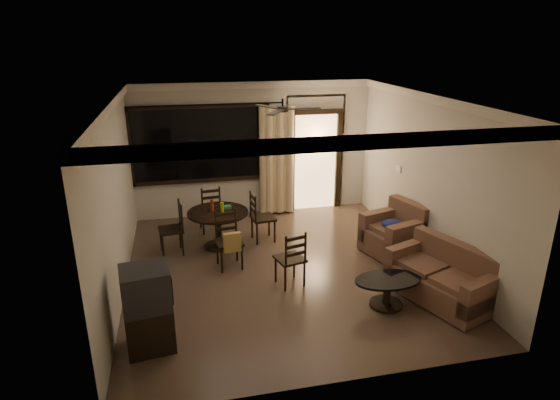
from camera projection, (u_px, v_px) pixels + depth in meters
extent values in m
plane|color=#7F6651|center=(282.00, 269.00, 7.78)|extent=(5.50, 5.50, 0.00)
plane|color=beige|center=(254.00, 149.00, 9.84)|extent=(5.00, 0.00, 5.00)
plane|color=beige|center=(342.00, 272.00, 4.78)|extent=(5.00, 0.00, 5.00)
plane|color=beige|center=(115.00, 201.00, 6.80)|extent=(0.00, 5.50, 5.50)
plane|color=beige|center=(428.00, 179.00, 7.82)|extent=(0.00, 5.50, 5.50)
plane|color=white|center=(283.00, 99.00, 6.84)|extent=(5.50, 5.50, 0.00)
cube|color=black|center=(201.00, 144.00, 9.53)|extent=(2.70, 0.04, 1.45)
cylinder|color=black|center=(204.00, 105.00, 9.20)|extent=(3.20, 0.03, 0.03)
cube|color=#FFC684|center=(315.00, 163.00, 10.19)|extent=(0.91, 0.03, 2.08)
cube|color=white|center=(398.00, 169.00, 8.82)|extent=(0.02, 0.18, 0.12)
cylinder|color=black|center=(283.00, 103.00, 6.86)|extent=(0.03, 0.03, 0.12)
cylinder|color=black|center=(283.00, 109.00, 6.89)|extent=(0.16, 0.16, 0.08)
cylinder|color=black|center=(218.00, 213.00, 8.40)|extent=(1.10, 1.10, 0.04)
cylinder|color=black|center=(219.00, 229.00, 8.51)|extent=(0.11, 0.11, 0.64)
cylinder|color=black|center=(219.00, 246.00, 8.62)|extent=(0.55, 0.55, 0.03)
cylinder|color=maroon|center=(212.00, 206.00, 8.37)|extent=(0.06, 0.06, 0.22)
cylinder|color=#B1A912|center=(222.00, 207.00, 8.34)|extent=(0.06, 0.06, 0.18)
cube|color=#268041|center=(227.00, 207.00, 8.54)|extent=(0.14, 0.10, 0.05)
cube|color=black|center=(171.00, 230.00, 8.21)|extent=(0.47, 0.47, 0.04)
cube|color=black|center=(263.00, 218.00, 8.73)|extent=(0.47, 0.47, 0.04)
cube|color=black|center=(229.00, 242.00, 7.72)|extent=(0.47, 0.47, 0.04)
cube|color=tan|center=(232.00, 242.00, 7.48)|extent=(0.29, 0.11, 0.32)
cube|color=black|center=(210.00, 209.00, 9.18)|extent=(0.47, 0.47, 0.04)
cube|color=black|center=(150.00, 327.00, 5.76)|extent=(0.63, 0.59, 0.57)
cube|color=black|center=(145.00, 288.00, 5.58)|extent=(0.63, 0.59, 0.51)
cube|color=black|center=(170.00, 284.00, 5.67)|extent=(0.08, 0.41, 0.35)
cube|color=#41221E|center=(440.00, 286.00, 6.84)|extent=(1.28, 1.70, 0.38)
cube|color=#41221E|center=(456.00, 262.00, 6.89)|extent=(0.70, 1.49, 0.62)
cube|color=#41221E|center=(482.00, 295.00, 6.25)|extent=(0.81, 0.44, 0.47)
cube|color=#41221E|center=(406.00, 257.00, 7.31)|extent=(0.81, 0.44, 0.47)
cube|color=#41221E|center=(439.00, 274.00, 6.74)|extent=(0.99, 1.44, 0.11)
cube|color=#41221E|center=(393.00, 241.00, 8.28)|extent=(1.11, 1.11, 0.42)
cube|color=#41221E|center=(409.00, 220.00, 8.32)|extent=(0.46, 0.91, 0.68)
cube|color=#41221E|center=(408.00, 237.00, 7.93)|extent=(0.90, 0.44, 0.52)
cube|color=#41221E|center=(380.00, 224.00, 8.50)|extent=(0.90, 0.44, 0.52)
cube|color=#41221E|center=(392.00, 229.00, 8.18)|extent=(0.80, 0.83, 0.13)
ellipsoid|color=#122051|center=(392.00, 223.00, 8.14)|extent=(0.38, 0.31, 0.11)
ellipsoid|color=black|center=(388.00, 280.00, 6.62)|extent=(0.97, 0.58, 0.03)
cylinder|color=black|center=(387.00, 292.00, 6.68)|extent=(0.11, 0.11, 0.39)
cylinder|color=black|center=(386.00, 304.00, 6.75)|extent=(0.48, 0.48, 0.03)
cube|color=black|center=(290.00, 259.00, 7.18)|extent=(0.49, 0.49, 0.04)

